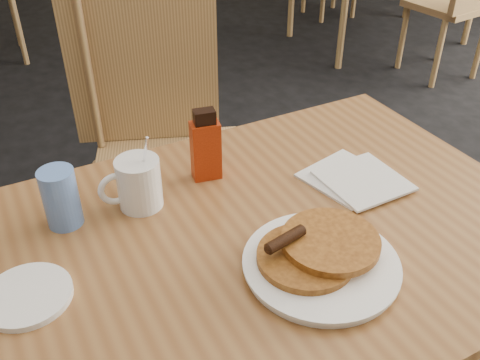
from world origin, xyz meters
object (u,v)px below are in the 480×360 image
pancake_plate (320,259)px  blue_tumbler (61,198)px  coffee_mug (138,183)px  chair_main_far (157,124)px  main_table (251,251)px  syrup_bottle (206,147)px

pancake_plate → blue_tumbler: bearing=141.3°
blue_tumbler → coffee_mug: bearing=-1.4°
pancake_plate → chair_main_far: bearing=93.3°
chair_main_far → pancake_plate: size_ratio=3.65×
main_table → coffee_mug: (-0.17, 0.19, 0.10)m
main_table → coffee_mug: 0.27m
coffee_mug → blue_tumbler: coffee_mug is taller
syrup_bottle → blue_tumbler: size_ratio=1.35×
pancake_plate → syrup_bottle: bearing=102.5°
main_table → syrup_bottle: (-0.01, 0.23, 0.12)m
blue_tumbler → syrup_bottle: bearing=6.9°
pancake_plate → syrup_bottle: (-0.08, 0.36, 0.06)m
pancake_plate → coffee_mug: size_ratio=1.66×
main_table → chair_main_far: chair_main_far is taller
main_table → pancake_plate: 0.16m
chair_main_far → pancake_plate: bearing=-69.7°
main_table → blue_tumbler: blue_tumbler is taller
blue_tumbler → pancake_plate: bearing=-38.7°
chair_main_far → blue_tumbler: 0.68m
chair_main_far → pancake_plate: (0.05, -0.87, 0.15)m
chair_main_far → coffee_mug: chair_main_far is taller
pancake_plate → coffee_mug: bearing=128.0°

